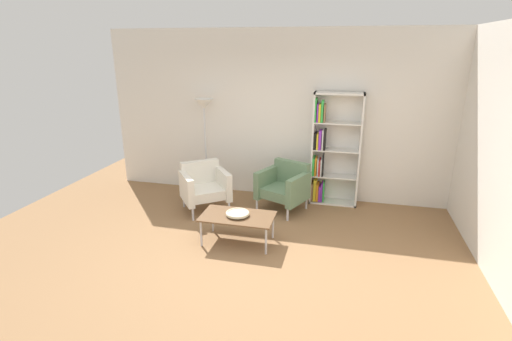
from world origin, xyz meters
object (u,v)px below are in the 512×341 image
object	(u,v)px
bookshelf_tall	(330,152)
decorative_bowl	(238,213)
armchair_by_bookshelf	(284,185)
armchair_near_window	(204,186)
coffee_table_low	(238,218)
floor_lamp_torchiere	(204,116)

from	to	relation	value
bookshelf_tall	decorative_bowl	distance (m)	2.14
armchair_by_bookshelf	armchair_near_window	bearing A→B (deg)	-142.68
coffee_table_low	armchair_near_window	bearing A→B (deg)	131.76
floor_lamp_torchiere	decorative_bowl	bearing A→B (deg)	-56.97
decorative_bowl	bookshelf_tall	bearing A→B (deg)	57.60
armchair_near_window	floor_lamp_torchiere	xyz separation A→B (m)	(-0.22, 0.70, 1.03)
coffee_table_low	floor_lamp_torchiere	xyz separation A→B (m)	(-1.08, 1.66, 1.08)
armchair_near_window	floor_lamp_torchiere	size ratio (longest dim) A/B	0.55
decorative_bowl	coffee_table_low	bearing A→B (deg)	180.00
armchair_near_window	floor_lamp_torchiere	bearing A→B (deg)	69.76
decorative_bowl	floor_lamp_torchiere	xyz separation A→B (m)	(-1.08, 1.66, 1.01)
coffee_table_low	armchair_by_bookshelf	xyz separation A→B (m)	(0.43, 1.28, 0.05)
armchair_by_bookshelf	armchair_near_window	distance (m)	1.32
armchair_by_bookshelf	floor_lamp_torchiere	bearing A→B (deg)	-170.67
decorative_bowl	floor_lamp_torchiere	world-z (taller)	floor_lamp_torchiere
bookshelf_tall	coffee_table_low	distance (m)	2.15
coffee_table_low	armchair_near_window	world-z (taller)	armchair_near_window
coffee_table_low	decorative_bowl	world-z (taller)	decorative_bowl
bookshelf_tall	armchair_near_window	world-z (taller)	bookshelf_tall
armchair_near_window	decorative_bowl	bearing A→B (deg)	-85.98
bookshelf_tall	decorative_bowl	xyz separation A→B (m)	(-1.12, -1.76, -0.47)
armchair_near_window	floor_lamp_torchiere	world-z (taller)	floor_lamp_torchiere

